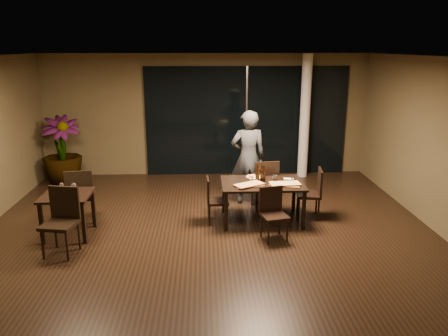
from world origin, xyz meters
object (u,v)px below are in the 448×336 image
main_table (262,186)px  potted_plant (62,151)px  chair_main_near (273,210)px  bottle_c (262,173)px  chair_side_far (81,193)px  chair_main_right (313,191)px  bottle_b (264,174)px  chair_main_far (265,182)px  side_table (67,201)px  diner (248,157)px  bottle_a (257,173)px  chair_main_left (214,198)px  chair_side_near (62,217)px

main_table → potted_plant: bearing=150.2°
chair_main_near → bottle_c: size_ratio=2.97×
chair_side_far → chair_main_right: bearing=172.0°
chair_side_far → bottle_b: bearing=171.3°
chair_main_far → bottle_c: (-0.13, -0.43, 0.33)m
side_table → chair_main_far: chair_main_far is taller
diner → potted_plant: bearing=-24.1°
bottle_b → diner: bearing=102.0°
main_table → chair_side_far: 3.33m
diner → bottle_a: size_ratio=5.97×
chair_main_far → bottle_a: (-0.22, -0.48, 0.34)m
chair_side_far → bottle_c: size_ratio=3.46×
chair_main_far → bottle_c: 0.56m
chair_main_far → chair_main_left: (-1.03, -0.59, -0.10)m
side_table → potted_plant: (-1.00, 3.02, 0.18)m
main_table → chair_main_near: size_ratio=1.69×
main_table → potted_plant: 5.07m
chair_main_right → bottle_a: 1.13m
side_table → chair_main_right: (4.39, 0.61, -0.09)m
chair_side_far → chair_side_near: bearing=82.6°
side_table → diner: (3.23, 1.50, 0.35)m
potted_plant → main_table: bearing=-29.8°
chair_main_right → bottle_a: bottle_a is taller
bottle_b → main_table: bearing=-118.9°
side_table → bottle_b: (3.43, 0.56, 0.28)m
diner → bottle_c: bearing=96.8°
side_table → bottle_a: size_ratio=2.46×
chair_main_far → chair_main_near: size_ratio=1.16×
chair_main_far → bottle_b: (-0.10, -0.50, 0.33)m
chair_main_left → bottle_c: bearing=-82.4°
diner → bottle_b: size_ratio=6.53×
bottle_a → side_table: bearing=-170.1°
chair_main_near → chair_main_right: size_ratio=0.93×
chair_side_far → bottle_a: size_ratio=3.17×
chair_main_right → bottle_b: bottle_b is taller
main_table → side_table: 3.44m
chair_main_near → chair_side_near: chair_side_near is taller
diner → potted_plant: size_ratio=1.21×
chair_side_near → chair_main_far: bearing=36.8°
chair_main_near → potted_plant: 5.56m
chair_side_near → bottle_b: bearing=30.3°
bottle_c → main_table: bearing=-92.6°
chair_main_left → bottle_b: bearing=-86.5°
chair_main_near → chair_side_far: 3.51m
chair_main_right → chair_side_far: chair_side_far is taller
main_table → bottle_c: 0.25m
chair_main_right → bottle_a: (-1.07, -0.03, 0.38)m
chair_main_left → chair_side_far: bearing=85.7°
main_table → bottle_c: bearing=87.4°
chair_main_right → diner: (-1.15, 0.88, 0.44)m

